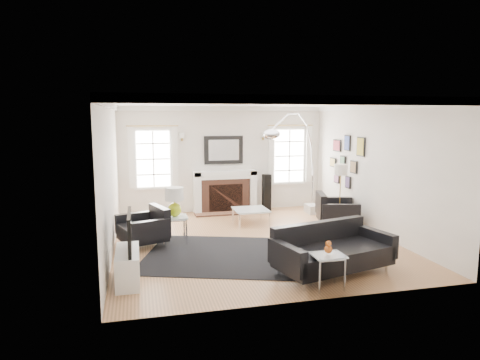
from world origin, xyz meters
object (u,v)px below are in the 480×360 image
object	(u,v)px
coffee_table	(251,210)
arc_floor_lamp	(294,161)
sofa	(331,251)
armchair_right	(334,211)
fireplace	(225,192)
armchair_left	(146,228)
gourd_lamp	(174,200)

from	to	relation	value
coffee_table	arc_floor_lamp	xyz separation A→B (m)	(1.07, 0.02, 1.15)
sofa	armchair_right	bearing A→B (deg)	62.96
fireplace	armchair_left	world-z (taller)	fireplace
armchair_left	armchair_right	size ratio (longest dim) A/B	0.99
arc_floor_lamp	armchair_left	bearing A→B (deg)	-160.62
arc_floor_lamp	armchair_right	bearing A→B (deg)	-46.41
gourd_lamp	sofa	bearing A→B (deg)	-44.13
sofa	arc_floor_lamp	world-z (taller)	arc_floor_lamp
armchair_left	coffee_table	distance (m)	2.77
coffee_table	fireplace	bearing A→B (deg)	103.49
armchair_left	gourd_lamp	size ratio (longest dim) A/B	1.93
armchair_left	armchair_right	distance (m)	4.30
fireplace	armchair_right	distance (m)	3.04
fireplace	arc_floor_lamp	bearing A→B (deg)	-44.50
armchair_left	arc_floor_lamp	xyz separation A→B (m)	(3.55, 1.25, 1.12)
fireplace	armchair_left	size ratio (longest dim) A/B	1.48
coffee_table	gourd_lamp	world-z (taller)	gourd_lamp
sofa	coffee_table	bearing A→B (deg)	97.21
armchair_left	coffee_table	size ratio (longest dim) A/B	1.45
fireplace	armchair_left	bearing A→B (deg)	-129.12
coffee_table	arc_floor_lamp	bearing A→B (deg)	0.93
gourd_lamp	armchair_left	bearing A→B (deg)	-173.78
arc_floor_lamp	sofa	bearing A→B (deg)	-100.51
armchair_left	gourd_lamp	xyz separation A→B (m)	(0.58, 0.06, 0.54)
fireplace	armchair_right	world-z (taller)	fireplace
fireplace	sofa	bearing A→B (deg)	-80.94
fireplace	coffee_table	bearing A→B (deg)	-76.51
fireplace	armchair_left	distance (m)	3.40
armchair_left	arc_floor_lamp	size ratio (longest dim) A/B	0.42
sofa	armchair_left	world-z (taller)	sofa
fireplace	sofa	world-z (taller)	fireplace
fireplace	sofa	xyz separation A→B (m)	(0.77, -4.83, -0.19)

